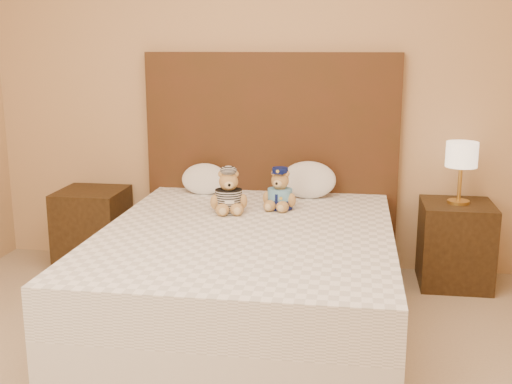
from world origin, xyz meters
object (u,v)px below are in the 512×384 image
Objects in this scene: nightstand_right at (455,244)px; teddy_police at (280,189)px; pillow_left at (204,177)px; pillow_right at (308,178)px; bed at (247,276)px; nightstand_left at (93,228)px; lamp at (462,158)px; teddy_prisoner at (229,191)px.

teddy_police reaches higher than nightstand_right.
pillow_right is at bearing 0.00° from pillow_left.
teddy_police is 0.82× the size of pillow_left.
pillow_right is at bearing 178.23° from nightstand_right.
bed is at bearing -108.53° from pillow_right.
pillow_right is at bearing 1.12° from nightstand_left.
bed is 1.48m from nightstand_left.
lamp reaches higher than teddy_prisoner.
pillow_right reaches higher than nightstand_right.
teddy_prisoner reaches higher than nightstand_right.
nightstand_left is at bearing -178.88° from pillow_right.
nightstand_right is 0.57m from lamp.
lamp reaches higher than teddy_police.
teddy_police is 0.71× the size of pillow_right.
nightstand_right is 2.12× the size of teddy_police.
lamp is at bearing 2.89° from teddy_prisoner.
pillow_left is at bearing 178.98° from nightstand_right.
teddy_prisoner is 0.84× the size of pillow_left.
teddy_prisoner reaches higher than pillow_right.
nightstand_left is 1.47m from teddy_police.
pillow_right is (-0.97, 0.03, -0.17)m from lamp.
pillow_left reaches higher than nightstand_right.
teddy_prisoner is (-1.42, -0.45, -0.17)m from lamp.
teddy_prisoner is (-1.42, -0.45, 0.41)m from nightstand_right.
bed is at bearing -62.34° from pillow_left.
teddy_police is 0.38m from pillow_right.
bed is 7.52× the size of teddy_prisoner.
nightstand_right is at bearing -1.02° from pillow_left.
pillow_left reaches higher than nightstand_left.
nightstand_left is 2.50m from nightstand_right.
lamp is at bearing 27.91° from teddy_police.
lamp is (2.50, 0.00, 0.57)m from nightstand_left.
teddy_prisoner is at bearing -22.59° from nightstand_left.
teddy_prisoner is at bearing 115.93° from bed.
nightstand_right is at bearing 0.00° from lamp.
nightstand_left is 1.24m from teddy_prisoner.
bed is at bearing -147.38° from nightstand_right.
teddy_police is at bearing -164.03° from nightstand_right.
teddy_police is at bearing 75.02° from bed.
pillow_right is (0.45, 0.48, -0.00)m from teddy_prisoner.
nightstand_right is 1.24m from teddy_police.
bed is at bearing -147.38° from lamp.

